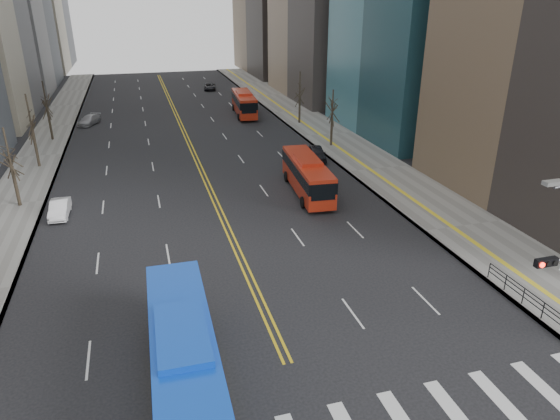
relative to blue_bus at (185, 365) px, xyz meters
name	(u,v)px	position (x,y,z in m)	size (l,w,h in m)	color
sidewalk_right	(327,134)	(22.41, 41.00, -1.86)	(7.00, 130.00, 0.15)	slate
sidewalk_left	(40,156)	(-11.59, 41.00, -1.86)	(5.00, 130.00, 0.15)	slate
centerline	(181,126)	(4.91, 51.00, -1.93)	(0.55, 100.00, 0.01)	gold
pedestrian_railing	(524,293)	(19.21, 2.00, -1.11)	(0.06, 6.06, 1.02)	black
street_trees	(122,130)	(-2.27, 30.55, 2.94)	(35.20, 47.20, 7.60)	#2C241B
blue_bus	(185,365)	(0.00, 0.00, 0.00)	(3.11, 12.76, 3.68)	#0C3EB7
red_bus_near	(307,174)	(13.20, 22.34, -0.09)	(3.27, 10.53, 3.31)	#B32813
red_bus_far	(244,102)	(14.69, 55.50, -0.01)	(3.42, 11.02, 3.45)	#B32813
car_white	(60,209)	(-7.59, 22.99, -1.29)	(1.36, 3.89, 1.28)	white
car_dark_mid	(317,153)	(17.41, 31.34, -1.18)	(1.77, 4.39, 1.50)	black
car_silver	(89,120)	(-7.23, 55.45, -1.30)	(1.77, 4.37, 1.27)	#A3A3A8
car_dark_far	(210,86)	(13.11, 78.71, -1.30)	(2.09, 4.52, 1.26)	black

